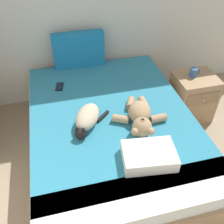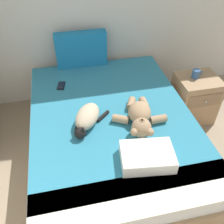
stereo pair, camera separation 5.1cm
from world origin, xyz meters
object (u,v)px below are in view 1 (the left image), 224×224
(teddy_bear, at_px, (140,117))
(throw_pillow, at_px, (149,156))
(nightstand, at_px, (192,97))
(cat, at_px, (87,119))
(mug, at_px, (194,72))
(cell_phone, at_px, (59,87))
(patterned_cushion, at_px, (79,50))
(bed, at_px, (111,134))

(teddy_bear, height_order, throw_pillow, teddy_bear)
(throw_pillow, height_order, nightstand, throw_pillow)
(teddy_bear, distance_m, throw_pillow, 0.42)
(cat, height_order, mug, cat)
(teddy_bear, relative_size, throw_pillow, 1.42)
(nightstand, bearing_deg, cell_phone, 171.10)
(patterned_cushion, distance_m, cat, 1.05)
(patterned_cushion, height_order, nightstand, patterned_cushion)
(bed, relative_size, cat, 5.00)
(cell_phone, bearing_deg, bed, -52.64)
(cat, xyz_separation_m, cell_phone, (-0.19, 0.65, -0.07))
(bed, bearing_deg, throw_pillow, -75.96)
(patterned_cushion, bearing_deg, teddy_bear, -72.04)
(throw_pillow, bearing_deg, nightstand, 45.52)
(bed, height_order, cell_phone, cell_phone)
(cat, relative_size, mug, 3.44)
(cell_phone, relative_size, nightstand, 0.29)
(cell_phone, bearing_deg, cat, -73.56)
(cat, relative_size, cell_phone, 2.59)
(bed, distance_m, cell_phone, 0.76)
(bed, height_order, mug, mug)
(bed, relative_size, cell_phone, 12.94)
(cat, bearing_deg, mug, 19.37)
(bed, xyz_separation_m, mug, (1.02, 0.36, 0.35))
(bed, distance_m, cat, 0.42)
(patterned_cushion, distance_m, cell_phone, 0.52)
(bed, xyz_separation_m, nightstand, (1.06, 0.33, 0.02))
(nightstand, bearing_deg, throw_pillow, -134.48)
(mug, bearing_deg, patterned_cushion, 153.07)
(cell_phone, relative_size, throw_pillow, 0.40)
(cat, relative_size, teddy_bear, 0.72)
(bed, height_order, cat, cat)
(nightstand, bearing_deg, patterned_cushion, 152.64)
(nightstand, bearing_deg, cat, -162.36)
(teddy_bear, xyz_separation_m, mug, (0.80, 0.54, 0.01))
(bed, height_order, patterned_cushion, patterned_cushion)
(cell_phone, bearing_deg, nightstand, -8.90)
(mug, bearing_deg, throw_pillow, -132.34)
(bed, relative_size, throw_pillow, 5.16)
(teddy_bear, xyz_separation_m, throw_pillow, (-0.07, -0.42, -0.02))
(throw_pillow, relative_size, nightstand, 0.72)
(teddy_bear, distance_m, nightstand, 1.03)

